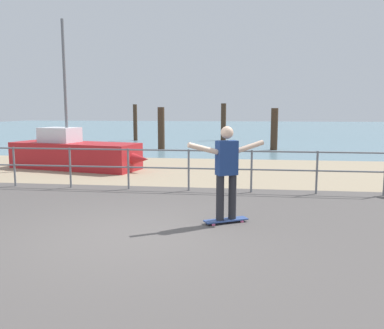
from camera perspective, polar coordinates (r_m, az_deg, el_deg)
ground_plane at (r=5.67m, az=-11.77°, el=-13.15°), size 24.00×10.00×0.04m
beach_strip at (r=13.27m, az=-0.47°, el=-0.82°), size 24.00×6.00×0.04m
sea_surface at (r=41.08m, az=4.84°, el=5.11°), size 72.00×50.00×0.04m
railing_fence at (r=10.09m, az=-9.13°, el=0.28°), size 12.30×0.05×1.05m
sailboat at (r=13.95m, az=-15.85°, el=1.46°), size 5.07×2.34×4.94m
skateboard at (r=7.16m, az=4.89°, el=-7.95°), size 0.80×0.55×0.08m
skateboarder at (r=6.96m, az=4.98°, el=-0.41°), size 1.32×0.76×1.65m
groyne_post_0 at (r=25.73m, az=-8.13°, el=5.95°), size 0.26×0.26×2.32m
groyne_post_1 at (r=19.92m, az=-4.44°, el=5.15°), size 0.34×0.34×2.12m
groyne_post_2 at (r=25.83m, az=4.53°, el=6.08°), size 0.33×0.33×2.38m
groyne_post_3 at (r=20.01m, az=11.70°, el=4.96°), size 0.35×0.35×2.07m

